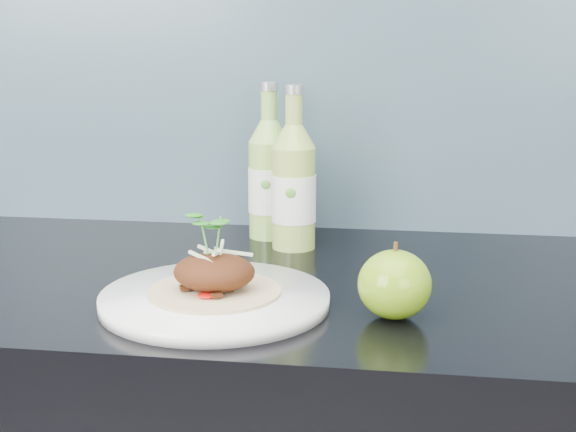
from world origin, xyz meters
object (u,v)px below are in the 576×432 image
object	(u,v)px
cider_bottle_left	(269,179)
cider_bottle_right	(294,187)
green_apple	(395,284)
dinner_plate	(215,299)

from	to	relation	value
cider_bottle_left	cider_bottle_right	size ratio (longest dim) A/B	1.00
cider_bottle_left	green_apple	bearing A→B (deg)	-83.62
dinner_plate	green_apple	world-z (taller)	green_apple
green_apple	cider_bottle_right	distance (m)	0.34
dinner_plate	cider_bottle_right	bearing A→B (deg)	78.82
dinner_plate	cider_bottle_left	xyz separation A→B (m)	(0.01, 0.34, 0.09)
green_apple	dinner_plate	bearing A→B (deg)	177.35
cider_bottle_left	cider_bottle_right	distance (m)	0.08
dinner_plate	green_apple	bearing A→B (deg)	-2.65
cider_bottle_left	dinner_plate	bearing A→B (deg)	-115.34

